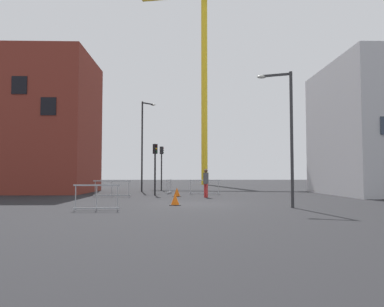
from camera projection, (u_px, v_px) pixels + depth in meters
The scene contains 14 objects.
ground at pixel (196, 204), 18.98m from camera, with size 160.00×160.00×0.00m, color black.
brick_building at pixel (27, 125), 30.79m from camera, with size 10.54×8.19×11.17m.
construction_crane at pixel (203, 61), 54.78m from camera, with size 14.82×3.83×28.80m.
streetlamp_tall at pixel (144, 139), 32.70m from camera, with size 1.17×1.05×7.87m.
streetlamp_short at pixel (287, 126), 17.01m from camera, with size 1.53×0.67×6.19m.
traffic_light_far at pixel (162, 161), 34.93m from camera, with size 0.39×0.34×4.08m.
traffic_light_island at pixel (155, 161), 26.57m from camera, with size 0.35×0.39×3.65m.
pedestrian_walking at pixel (206, 181), 24.13m from camera, with size 0.34×0.34×1.84m.
safety_barrier_right_run at pixel (169, 186), 29.33m from camera, with size 0.33×2.12×1.08m.
safety_barrier_front at pixel (204, 187), 27.85m from camera, with size 2.31×0.12×1.08m.
safety_barrier_rear at pixel (97, 197), 15.47m from camera, with size 1.91×0.13×1.08m.
safety_barrier_mid_span at pixel (112, 188), 24.86m from camera, with size 2.56×0.45×1.08m.
traffic_cone_by_barrier at pixel (175, 200), 18.09m from camera, with size 0.56×0.56×0.57m.
traffic_cone_orange at pixel (177, 192), 25.08m from camera, with size 0.59×0.59×0.60m.
Camera 1 is at (-0.70, -19.08, 1.51)m, focal length 34.98 mm.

